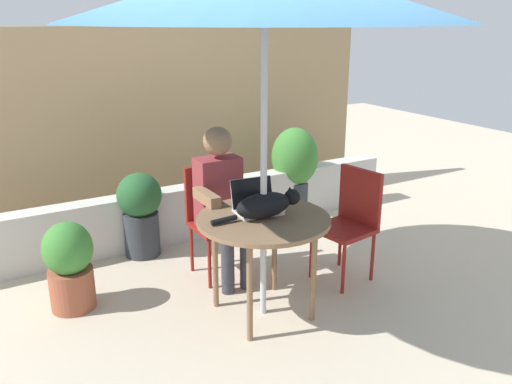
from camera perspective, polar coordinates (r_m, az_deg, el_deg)
ground_plane at (r=3.90m, az=0.76°, el=-12.72°), size 14.00×14.00×0.00m
fence_back at (r=5.57m, az=-11.69°, el=7.09°), size 5.16×0.08×1.92m
planter_wall_low at (r=5.03m, az=-8.19°, el=-2.30°), size 4.64×0.20×0.51m
patio_table at (r=3.60m, az=0.80°, el=-3.77°), size 0.90×0.90×0.72m
chair_occupied at (r=4.29m, az=-4.51°, el=-2.11°), size 0.40×0.40×0.88m
chair_empty at (r=4.25m, az=10.12°, el=-2.53°), size 0.46×0.46×0.88m
person_seated at (r=4.10m, az=-3.61°, el=-0.54°), size 0.48×0.48×1.22m
laptop at (r=3.68m, az=-0.13°, el=-1.04°), size 0.32×0.28×0.21m
cat at (r=3.56m, az=1.16°, el=-1.39°), size 0.65×0.19×0.17m
potted_plant_near_fence at (r=4.02m, az=-19.31°, el=-7.31°), size 0.35×0.35×0.65m
potted_plant_by_chair at (r=4.71m, az=-12.25°, el=-1.93°), size 0.38×0.38×0.74m
potted_plant_corner at (r=5.55m, az=4.14°, el=2.89°), size 0.48×0.48×0.93m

